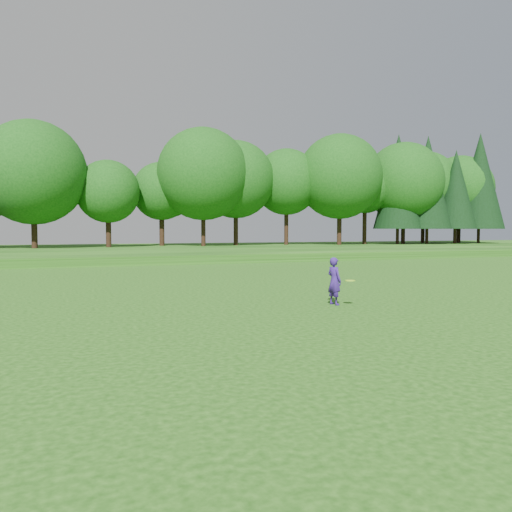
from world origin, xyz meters
name	(u,v)px	position (x,y,z in m)	size (l,w,h in m)	color
ground	(287,309)	(0.00, 0.00, 0.00)	(140.00, 140.00, 0.00)	#16420C
berm	(134,251)	(0.00, 34.00, 0.30)	(130.00, 30.00, 0.60)	#16420C
walking_path	(161,264)	(0.00, 20.00, 0.02)	(130.00, 1.60, 0.04)	gray
treeline	(128,171)	(0.00, 38.00, 8.10)	(104.00, 7.00, 15.00)	#104510
woman	(334,281)	(1.70, 0.31, 0.72)	(0.61, 0.96, 1.44)	#381C7E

